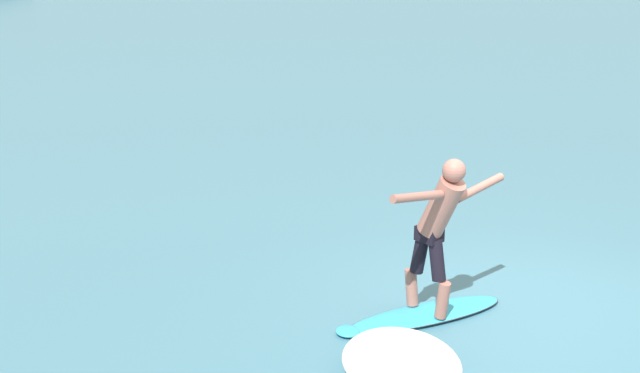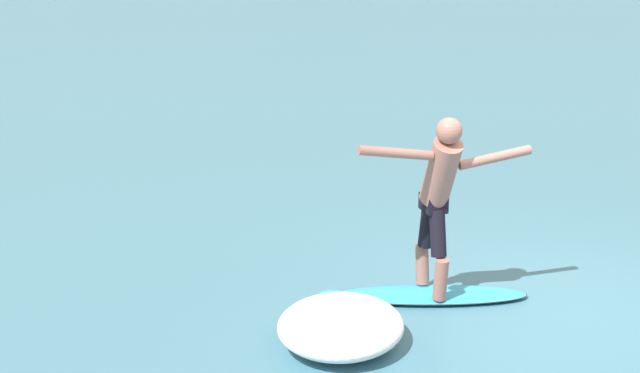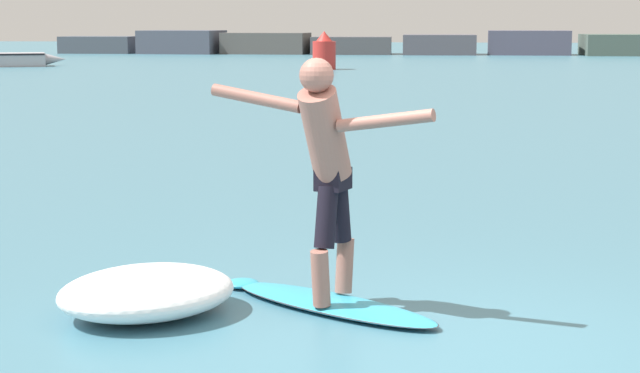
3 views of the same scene
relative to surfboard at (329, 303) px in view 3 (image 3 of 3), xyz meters
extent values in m
plane|color=teal|center=(0.76, -0.90, -0.04)|extent=(200.00, 200.00, 0.00)
cube|color=#4C515C|center=(-22.90, 61.10, 0.51)|extent=(4.78, 3.43, 1.10)
cube|color=#4B4F5C|center=(-17.31, 61.10, 0.71)|extent=(5.19, 4.38, 1.50)
cube|color=#57524F|center=(-11.72, 61.10, 0.64)|extent=(5.50, 3.50, 1.35)
cube|color=#535154|center=(-6.13, 61.10, 0.52)|extent=(5.26, 4.01, 1.11)
cube|color=#555159|center=(-0.54, 61.10, 0.59)|extent=(4.66, 4.00, 1.25)
cube|color=#504C5E|center=(5.05, 61.10, 0.72)|extent=(5.09, 2.95, 1.51)
cube|color=#4A594F|center=(10.63, 61.10, 0.61)|extent=(4.69, 4.54, 1.29)
ellipsoid|color=#30A1C2|center=(0.03, -0.02, 0.00)|extent=(1.84, 1.46, 0.08)
ellipsoid|color=#30A1C2|center=(-0.77, 0.51, 0.00)|extent=(0.37, 0.37, 0.07)
ellipsoid|color=#2D2D33|center=(0.03, -0.02, 0.00)|extent=(1.86, 1.47, 0.04)
cone|color=black|center=(0.67, -0.45, -0.10)|extent=(0.07, 0.07, 0.14)
cone|color=black|center=(0.64, -0.26, -0.10)|extent=(0.07, 0.07, 0.14)
cone|color=black|center=(0.49, -0.49, -0.10)|extent=(0.07, 0.07, 0.14)
cylinder|color=#9A6254|center=(-0.04, -0.23, 0.25)|extent=(0.18, 0.21, 0.43)
cylinder|color=black|center=(-0.01, -0.14, 0.68)|extent=(0.21, 0.26, 0.47)
cylinder|color=#9A6254|center=(0.09, 0.20, 0.25)|extent=(0.18, 0.21, 0.43)
cylinder|color=black|center=(0.06, 0.10, 0.68)|extent=(0.21, 0.26, 0.47)
cube|color=black|center=(0.03, -0.02, 0.94)|extent=(0.27, 0.31, 0.16)
cylinder|color=#9A6254|center=(-0.01, -0.16, 1.29)|extent=(0.42, 0.60, 0.73)
sphere|color=#9A6254|center=(-0.06, -0.30, 1.71)|extent=(0.24, 0.24, 0.24)
cylinder|color=#9A6254|center=(0.43, -0.40, 1.41)|extent=(0.71, 0.33, 0.21)
cylinder|color=#9A6254|center=(-0.52, -0.12, 1.54)|extent=(0.71, 0.30, 0.20)
cone|color=#ABA7AF|center=(-18.27, 41.17, 0.28)|extent=(1.25, 1.01, 0.63)
cylinder|color=red|center=(-5.09, 39.18, 0.58)|extent=(1.02, 1.02, 1.23)
cone|color=red|center=(-5.09, 39.18, 1.42)|extent=(0.71, 0.71, 0.44)
ellipsoid|color=white|center=(-1.29, -0.36, 0.13)|extent=(1.72, 1.74, 0.35)
camera|label=1|loc=(-8.15, -3.60, 4.36)|focal=50.00mm
camera|label=2|loc=(-6.33, -7.38, 4.00)|focal=60.00mm
camera|label=3|loc=(0.95, -7.69, 2.09)|focal=60.00mm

